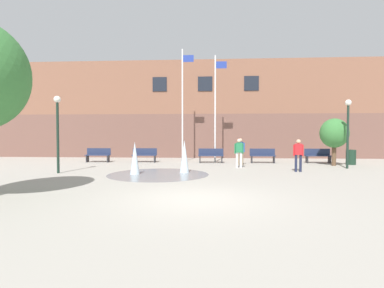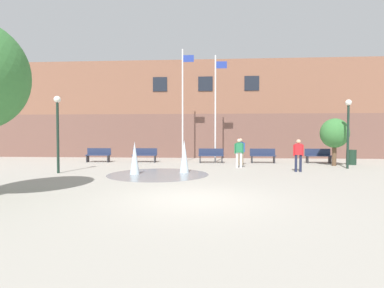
{
  "view_description": "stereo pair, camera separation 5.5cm",
  "coord_description": "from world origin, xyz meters",
  "px_view_note": "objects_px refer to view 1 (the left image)",
  "views": [
    {
      "loc": [
        0.46,
        -8.48,
        1.86
      ],
      "look_at": [
        -0.58,
        7.92,
        1.3
      ],
      "focal_mm": 28.0,
      "sensor_mm": 36.0,
      "label": 1
    },
    {
      "loc": [
        0.52,
        -8.48,
        1.86
      ],
      "look_at": [
        -0.58,
        7.92,
        1.3
      ],
      "focal_mm": 28.0,
      "sensor_mm": 36.0,
      "label": 2
    }
  ],
  "objects_px": {
    "lamp_post_right_lane": "(348,123)",
    "trash_can": "(351,157)",
    "adult_watching": "(239,151)",
    "adult_in_red": "(241,149)",
    "park_bench_left_of_flagpoles": "(98,155)",
    "flagpole_right": "(216,105)",
    "street_tree_near_building": "(334,133)",
    "park_bench_far_right": "(318,156)",
    "flagpole_left": "(183,102)",
    "park_bench_near_trashcan": "(263,155)",
    "lamp_post_left_lane": "(58,122)",
    "teen_by_trashcan": "(298,153)",
    "park_bench_under_left_flagpole": "(144,155)",
    "park_bench_under_right_flagpole": "(211,155)"
  },
  "relations": [
    {
      "from": "park_bench_near_trashcan",
      "to": "teen_by_trashcan",
      "type": "bearing_deg",
      "value": -77.49
    },
    {
      "from": "adult_in_red",
      "to": "park_bench_left_of_flagpoles",
      "type": "bearing_deg",
      "value": 114.41
    },
    {
      "from": "park_bench_left_of_flagpoles",
      "to": "park_bench_under_left_flagpole",
      "type": "distance_m",
      "value": 3.07
    },
    {
      "from": "adult_watching",
      "to": "flagpole_right",
      "type": "relative_size",
      "value": 0.23
    },
    {
      "from": "park_bench_near_trashcan",
      "to": "trash_can",
      "type": "bearing_deg",
      "value": -7.68
    },
    {
      "from": "park_bench_near_trashcan",
      "to": "flagpole_right",
      "type": "xyz_separation_m",
      "value": [
        -2.99,
        0.58,
        3.26
      ]
    },
    {
      "from": "lamp_post_left_lane",
      "to": "park_bench_under_right_flagpole",
      "type": "bearing_deg",
      "value": 37.54
    },
    {
      "from": "park_bench_under_left_flagpole",
      "to": "teen_by_trashcan",
      "type": "relative_size",
      "value": 1.01
    },
    {
      "from": "flagpole_left",
      "to": "flagpole_right",
      "type": "relative_size",
      "value": 1.06
    },
    {
      "from": "park_bench_left_of_flagpoles",
      "to": "flagpole_left",
      "type": "distance_m",
      "value": 6.59
    },
    {
      "from": "adult_watching",
      "to": "adult_in_red",
      "type": "distance_m",
      "value": 1.53
    },
    {
      "from": "park_bench_under_left_flagpole",
      "to": "lamp_post_right_lane",
      "type": "bearing_deg",
      "value": -13.72
    },
    {
      "from": "park_bench_near_trashcan",
      "to": "lamp_post_left_lane",
      "type": "relative_size",
      "value": 0.44
    },
    {
      "from": "street_tree_near_building",
      "to": "park_bench_far_right",
      "type": "bearing_deg",
      "value": 102.8
    },
    {
      "from": "trash_can",
      "to": "street_tree_near_building",
      "type": "distance_m",
      "value": 2.06
    },
    {
      "from": "park_bench_under_right_flagpole",
      "to": "park_bench_near_trashcan",
      "type": "xyz_separation_m",
      "value": [
        3.3,
        0.1,
        0.0
      ]
    },
    {
      "from": "park_bench_near_trashcan",
      "to": "trash_can",
      "type": "relative_size",
      "value": 1.78
    },
    {
      "from": "teen_by_trashcan",
      "to": "flagpole_left",
      "type": "distance_m",
      "value": 8.47
    },
    {
      "from": "adult_watching",
      "to": "adult_in_red",
      "type": "height_order",
      "value": "same"
    },
    {
      "from": "lamp_post_left_lane",
      "to": "lamp_post_right_lane",
      "type": "relative_size",
      "value": 0.99
    },
    {
      "from": "flagpole_right",
      "to": "lamp_post_left_lane",
      "type": "height_order",
      "value": "flagpole_right"
    },
    {
      "from": "lamp_post_right_lane",
      "to": "trash_can",
      "type": "distance_m",
      "value": 3.13
    },
    {
      "from": "adult_in_red",
      "to": "street_tree_near_building",
      "type": "relative_size",
      "value": 0.58
    },
    {
      "from": "park_bench_far_right",
      "to": "teen_by_trashcan",
      "type": "distance_m",
      "value": 5.24
    },
    {
      "from": "lamp_post_left_lane",
      "to": "adult_in_red",
      "type": "bearing_deg",
      "value": 25.47
    },
    {
      "from": "lamp_post_right_lane",
      "to": "adult_watching",
      "type": "bearing_deg",
      "value": -179.52
    },
    {
      "from": "park_bench_near_trashcan",
      "to": "lamp_post_left_lane",
      "type": "bearing_deg",
      "value": -151.78
    },
    {
      "from": "park_bench_near_trashcan",
      "to": "flagpole_right",
      "type": "bearing_deg",
      "value": 169.08
    },
    {
      "from": "park_bench_left_of_flagpoles",
      "to": "adult_watching",
      "type": "bearing_deg",
      "value": -17.29
    },
    {
      "from": "flagpole_left",
      "to": "flagpole_right",
      "type": "distance_m",
      "value": 2.19
    },
    {
      "from": "park_bench_left_of_flagpoles",
      "to": "lamp_post_left_lane",
      "type": "distance_m",
      "value": 5.87
    },
    {
      "from": "lamp_post_right_lane",
      "to": "street_tree_near_building",
      "type": "xyz_separation_m",
      "value": [
        -0.14,
        1.4,
        -0.54
      ]
    },
    {
      "from": "park_bench_near_trashcan",
      "to": "adult_watching",
      "type": "distance_m",
      "value": 3.4
    },
    {
      "from": "flagpole_right",
      "to": "trash_can",
      "type": "bearing_deg",
      "value": -8.87
    },
    {
      "from": "adult_in_red",
      "to": "park_bench_far_right",
      "type": "bearing_deg",
      "value": -40.8
    },
    {
      "from": "street_tree_near_building",
      "to": "flagpole_right",
      "type": "bearing_deg",
      "value": 163.72
    },
    {
      "from": "flagpole_left",
      "to": "lamp_post_right_lane",
      "type": "height_order",
      "value": "flagpole_left"
    },
    {
      "from": "park_bench_near_trashcan",
      "to": "teen_by_trashcan",
      "type": "relative_size",
      "value": 1.01
    },
    {
      "from": "park_bench_under_right_flagpole",
      "to": "trash_can",
      "type": "distance_m",
      "value": 8.47
    },
    {
      "from": "park_bench_left_of_flagpoles",
      "to": "teen_by_trashcan",
      "type": "height_order",
      "value": "teen_by_trashcan"
    },
    {
      "from": "park_bench_near_trashcan",
      "to": "flagpole_left",
      "type": "height_order",
      "value": "flagpole_left"
    },
    {
      "from": "trash_can",
      "to": "street_tree_near_building",
      "type": "xyz_separation_m",
      "value": [
        -1.29,
        -0.73,
        1.44
      ]
    },
    {
      "from": "flagpole_right",
      "to": "park_bench_near_trashcan",
      "type": "bearing_deg",
      "value": -10.92
    },
    {
      "from": "park_bench_under_right_flagpole",
      "to": "teen_by_trashcan",
      "type": "bearing_deg",
      "value": -45.2
    },
    {
      "from": "park_bench_under_right_flagpole",
      "to": "flagpole_right",
      "type": "bearing_deg",
      "value": 65.49
    },
    {
      "from": "flagpole_left",
      "to": "flagpole_right",
      "type": "xyz_separation_m",
      "value": [
        2.17,
        0.0,
        -0.23
      ]
    },
    {
      "from": "teen_by_trashcan",
      "to": "street_tree_near_building",
      "type": "xyz_separation_m",
      "value": [
        2.89,
        2.98,
        0.95
      ]
    },
    {
      "from": "trash_can",
      "to": "park_bench_far_right",
      "type": "bearing_deg",
      "value": 152.56
    },
    {
      "from": "adult_in_red",
      "to": "flagpole_right",
      "type": "distance_m",
      "value": 3.71
    },
    {
      "from": "park_bench_near_trashcan",
      "to": "lamp_post_right_lane",
      "type": "height_order",
      "value": "lamp_post_right_lane"
    }
  ]
}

